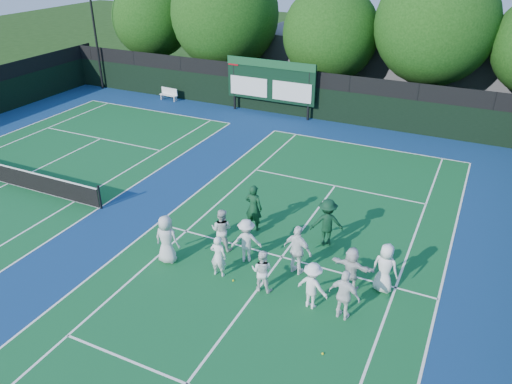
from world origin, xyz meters
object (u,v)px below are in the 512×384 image
at_px(bench, 169,94).
at_px(scoreboard, 270,81).
at_px(coach_left, 254,208).
at_px(tennis_net, 6,174).

bearing_deg(bench, scoreboard, 1.66).
height_order(scoreboard, bench, scoreboard).
height_order(bench, coach_left, coach_left).
relative_size(tennis_net, bench, 8.11).
height_order(tennis_net, coach_left, coach_left).
xyz_separation_m(scoreboard, tennis_net, (-6.99, -14.59, -1.70)).
bearing_deg(tennis_net, coach_left, 6.25).
xyz_separation_m(scoreboard, coach_left, (5.23, -13.25, -1.22)).
distance_m(scoreboard, bench, 7.89).
relative_size(scoreboard, tennis_net, 0.53).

